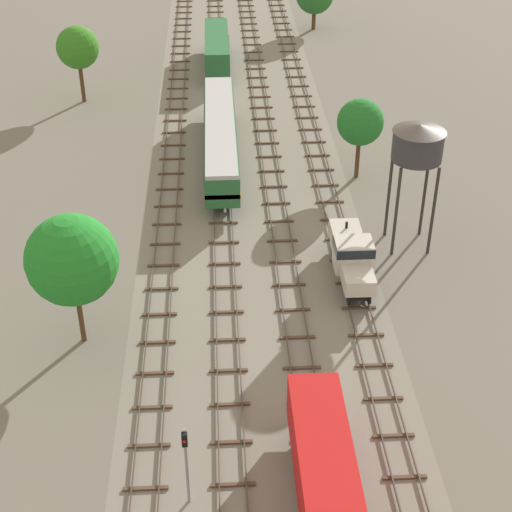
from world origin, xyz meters
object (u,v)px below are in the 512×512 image
passenger_coach_left_mid (220,135)px  freight_boxcar_left_midfar (217,47)px  shunter_loco_centre_near (352,254)px  signal_post_nearest (186,458)px  freight_boxcar_centre_left_nearest (328,493)px  water_tower (418,145)px

passenger_coach_left_mid → freight_boxcar_left_midfar: passenger_coach_left_mid is taller
shunter_loco_centre_near → freight_boxcar_left_midfar: 46.09m
freight_boxcar_left_midfar → signal_post_nearest: bearing=-92.0°
freight_boxcar_centre_left_nearest → freight_boxcar_left_midfar: 66.90m
freight_boxcar_left_midfar → water_tower: (14.22, -40.83, 6.06)m
freight_boxcar_centre_left_nearest → freight_boxcar_left_midfar: (-4.59, 66.75, 0.00)m
shunter_loco_centre_near → passenger_coach_left_mid: (-9.18, 19.69, 0.60)m
signal_post_nearest → freight_boxcar_left_midfar: bearing=88.0°
freight_boxcar_centre_left_nearest → passenger_coach_left_mid: size_ratio=0.64×
freight_boxcar_centre_left_nearest → signal_post_nearest: bearing=165.2°
shunter_loco_centre_near → signal_post_nearest: 22.89m
freight_boxcar_left_midfar → freight_boxcar_centre_left_nearest: bearing=-86.1°
passenger_coach_left_mid → freight_boxcar_centre_left_nearest: bearing=-83.6°
freight_boxcar_centre_left_nearest → signal_post_nearest: (-6.89, 1.82, 0.87)m
passenger_coach_left_mid → freight_boxcar_left_midfar: (0.01, 25.48, -0.16)m
passenger_coach_left_mid → water_tower: water_tower is taller
water_tower → signal_post_nearest: water_tower is taller
passenger_coach_left_mid → water_tower: bearing=-47.2°
freight_boxcar_centre_left_nearest → freight_boxcar_left_midfar: size_ratio=1.00×
water_tower → freight_boxcar_left_midfar: bearing=109.2°
shunter_loco_centre_near → signal_post_nearest: bearing=-120.1°
signal_post_nearest → passenger_coach_left_mid: bearing=86.7°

